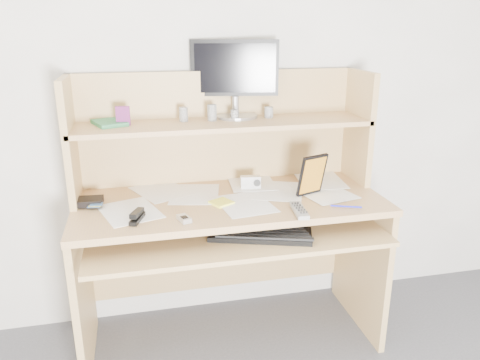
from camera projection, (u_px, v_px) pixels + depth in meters
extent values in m
cube|color=silver|center=(216.00, 81.00, 2.28)|extent=(3.60, 0.04, 2.50)
cube|color=tan|center=(230.00, 202.00, 2.15)|extent=(1.40, 0.60, 0.03)
cube|color=tan|center=(83.00, 291.00, 2.12)|extent=(0.03, 0.56, 0.72)
cube|color=tan|center=(361.00, 259.00, 2.41)|extent=(0.03, 0.56, 0.72)
cube|color=tan|center=(220.00, 252.00, 2.54)|extent=(1.34, 0.02, 0.41)
cube|color=tan|center=(236.00, 232.00, 2.07)|extent=(1.28, 0.55, 0.02)
cube|color=tan|center=(218.00, 127.00, 2.32)|extent=(1.40, 0.02, 0.55)
cube|color=tan|center=(70.00, 141.00, 2.05)|extent=(0.03, 0.30, 0.55)
cube|color=tan|center=(358.00, 127.00, 2.34)|extent=(0.03, 0.30, 0.55)
cube|color=tan|center=(223.00, 124.00, 2.18)|extent=(1.38, 0.30, 0.02)
cube|color=white|center=(230.00, 199.00, 2.14)|extent=(1.32, 0.54, 0.01)
cube|color=black|center=(260.00, 234.00, 1.99)|extent=(0.46, 0.28, 0.02)
cube|color=black|center=(260.00, 231.00, 1.99)|extent=(0.43, 0.26, 0.01)
cube|color=#979792|center=(299.00, 210.00, 1.97)|extent=(0.07, 0.18, 0.02)
cube|color=silver|center=(184.00, 218.00, 1.90)|extent=(0.06, 0.08, 0.02)
cube|color=black|center=(137.00, 215.00, 1.90)|extent=(0.07, 0.12, 0.04)
cube|color=black|center=(90.00, 201.00, 2.06)|extent=(0.12, 0.10, 0.03)
cube|color=#FFE943|center=(221.00, 203.00, 2.08)|extent=(0.12, 0.12, 0.01)
cube|color=silver|center=(251.00, 182.00, 2.26)|extent=(0.10, 0.05, 0.06)
cube|color=black|center=(312.00, 175.00, 2.15)|extent=(0.14, 0.06, 0.20)
cylinder|color=#1B1ECC|center=(346.00, 206.00, 2.03)|extent=(0.13, 0.06, 0.01)
cube|color=#A41B15|center=(123.00, 116.00, 2.08)|extent=(0.06, 0.02, 0.09)
cube|color=#2D7149|center=(109.00, 123.00, 2.10)|extent=(0.17, 0.20, 0.02)
cylinder|color=black|center=(235.00, 115.00, 2.19)|extent=(0.05, 0.05, 0.05)
cylinder|color=white|center=(184.00, 114.00, 2.17)|extent=(0.05, 0.05, 0.07)
cylinder|color=black|center=(269.00, 112.00, 2.26)|extent=(0.05, 0.05, 0.05)
cylinder|color=white|center=(212.00, 113.00, 2.18)|extent=(0.05, 0.05, 0.08)
cylinder|color=#A8A9AD|center=(236.00, 116.00, 2.27)|extent=(0.21, 0.21, 0.01)
cylinder|color=#A8A9AD|center=(235.00, 105.00, 2.27)|extent=(0.04, 0.04, 0.09)
cube|color=black|center=(235.00, 68.00, 2.23)|extent=(0.42, 0.10, 0.26)
cube|color=black|center=(235.00, 68.00, 2.21)|extent=(0.38, 0.07, 0.23)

